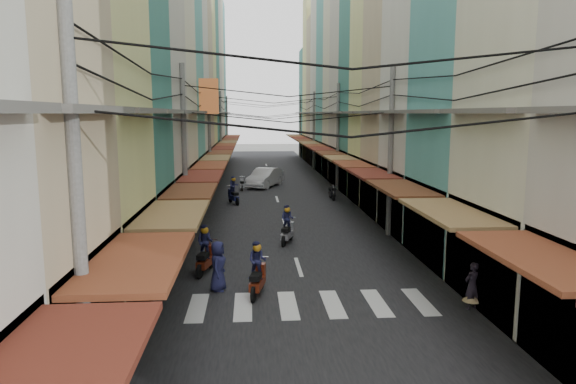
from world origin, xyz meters
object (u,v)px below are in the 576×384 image
market_umbrella (493,214)px  traffic_sign (416,204)px  bicycle (492,271)px  white_car (265,187)px

market_umbrella → traffic_sign: 4.94m
market_umbrella → traffic_sign: bearing=105.1°
bicycle → market_umbrella: size_ratio=0.55×
market_umbrella → traffic_sign: size_ratio=1.01×
market_umbrella → white_car: bearing=107.5°
bicycle → traffic_sign: size_ratio=0.55×
white_car → bicycle: size_ratio=3.72×
white_car → market_umbrella: size_ratio=2.03×
white_car → market_umbrella: 25.17m
traffic_sign → white_car: bearing=108.1°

